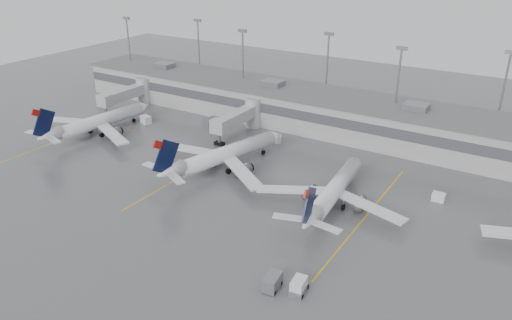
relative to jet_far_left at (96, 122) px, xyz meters
The scene contains 18 objects.
ground 54.78m from the jet_far_left, 28.87° to the right, with size 260.00×260.00×0.00m, color #535355.
terminal 57.37m from the jet_far_left, 33.40° to the left, with size 152.00×17.00×9.45m.
light_masts 61.39m from the jet_far_left, 37.94° to the left, with size 142.40×8.00×20.60m.
jet_bridge_left 20.77m from the jet_far_left, 111.48° to the left, with size 4.00×17.20×7.00m.
jet_bridge_right 33.53m from the jet_far_left, 35.18° to the left, with size 4.00×17.20×7.00m.
stand_markings 48.06m from the jet_far_left, ahead, with size 105.25×40.00×0.01m.
jet_far_left is the anchor object (origin of this frame).
jet_mid_left 35.35m from the jet_far_left, ahead, with size 27.13×30.81×10.18m.
jet_mid_right 59.40m from the jet_far_left, ahead, with size 25.77×29.00×9.38m.
baggage_tug 69.54m from the jet_far_left, 21.14° to the right, with size 2.26×3.19×1.92m.
baggage_cart 67.02m from the jet_far_left, 23.08° to the right, with size 2.12×3.28×1.98m.
gse_uld_a 12.31m from the jet_far_left, 70.58° to the left, with size 2.67×1.78×1.89m, color white.
gse_uld_b 40.99m from the jet_far_left, 24.91° to the left, with size 2.42×1.61×1.71m, color white.
gse_uld_c 74.68m from the jet_far_left, ahead, with size 2.12×1.42×1.50m, color white.
gse_loader 26.21m from the jet_far_left, 43.36° to the left, with size 2.20×3.52×2.20m, color slate.
cone_a 8.03m from the jet_far_left, 59.84° to the left, with size 0.48×0.48×0.77m, color #E45D04.
cone_b 31.65m from the jet_far_left, 14.75° to the left, with size 0.43×0.43×0.68m, color #E45D04.
cone_c 56.32m from the jet_far_left, ahead, with size 0.39×0.39×0.63m, color #E45D04.
Camera 1 is at (39.46, -45.12, 41.56)m, focal length 35.00 mm.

